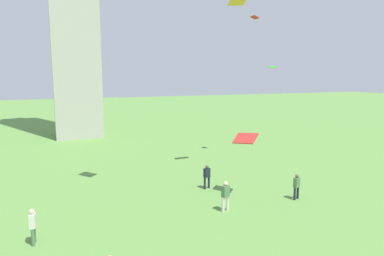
% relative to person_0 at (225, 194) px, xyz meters
% --- Properties ---
extents(person_0, '(0.52, 0.41, 1.77)m').
position_rel_person_0_xyz_m(person_0, '(0.00, 0.00, 0.00)').
color(person_0, silver).
rests_on(person_0, ground_plane).
extents(person_1, '(0.30, 0.53, 1.71)m').
position_rel_person_0_xyz_m(person_1, '(-10.08, -0.21, -0.03)').
color(person_1, '#51754C').
rests_on(person_1, ground_plane).
extents(person_2, '(0.50, 0.37, 1.68)m').
position_rel_person_0_xyz_m(person_2, '(0.68, 4.07, -0.05)').
color(person_2, '#1E2333').
rests_on(person_2, ground_plane).
extents(person_4, '(0.48, 0.37, 1.63)m').
position_rel_person_0_xyz_m(person_4, '(5.04, 0.03, -0.08)').
color(person_4, '#1E2333').
rests_on(person_4, ground_plane).
extents(kite_flying_2, '(0.52, 0.80, 0.27)m').
position_rel_person_0_xyz_m(kite_flying_2, '(8.51, 11.02, 11.90)').
color(kite_flying_2, red).
extents(kite_flying_3, '(0.91, 1.04, 0.26)m').
position_rel_person_0_xyz_m(kite_flying_3, '(13.50, 15.17, 7.58)').
color(kite_flying_3, '#2AB80D').
extents(kite_flying_4, '(1.50, 1.74, 0.71)m').
position_rel_person_0_xyz_m(kite_flying_4, '(2.36, 1.90, 2.78)').
color(kite_flying_4, red).
extents(kite_flying_5, '(1.43, 0.90, 0.70)m').
position_rel_person_0_xyz_m(kite_flying_5, '(4.65, 7.29, 12.33)').
color(kite_flying_5, gold).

